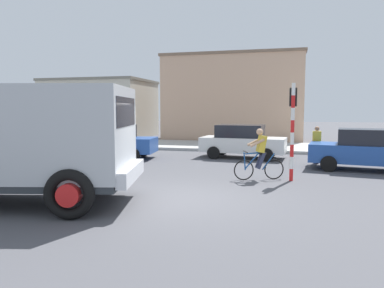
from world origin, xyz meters
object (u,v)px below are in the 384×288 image
Objects in this scene: truck_foreground at (23,137)px; pedestrian_near_kerb at (317,144)px; traffic_light_pole at (293,118)px; car_white_mid at (242,141)px; cyclist at (260,154)px; car_red_near at (113,141)px; car_far_side at (366,149)px.

pedestrian_near_kerb is at bearing 49.04° from truck_foreground.
pedestrian_near_kerb is (1.11, 4.03, -1.22)m from traffic_light_pole.
pedestrian_near_kerb is (7.60, 8.76, -0.82)m from truck_foreground.
car_white_mid is at bearing 66.52° from truck_foreground.
truck_foreground is 8.04m from traffic_light_pole.
cyclist is at bearing -170.38° from traffic_light_pole.
car_red_near is at bearing -176.43° from pedestrian_near_kerb.
pedestrian_near_kerb is at bearing 63.00° from cyclist.
pedestrian_near_kerb reaches higher than car_white_mid.
car_red_near is 1.01× the size of car_white_mid.
traffic_light_pole is 0.77× the size of car_red_near.
car_white_mid is (4.28, 9.85, -0.85)m from truck_foreground.
truck_foreground is 3.39× the size of cyclist.
truck_foreground is at bearing -130.96° from pedestrian_near_kerb.
car_white_mid is 3.50m from pedestrian_near_kerb.
traffic_light_pole is 9.01m from car_red_near.
cyclist is 4.80m from car_far_side.
truck_foreground is 11.94m from car_far_side.
car_red_near and car_white_mid have the same top height.
cyclist is at bearing -77.46° from car_white_mid.
truck_foreground is at bearing -141.22° from car_far_side.
truck_foreground is at bearing -140.16° from cyclist.
car_red_near is 11.04m from car_far_side.
car_far_side is at bearing 38.78° from truck_foreground.
car_white_mid is (6.02, 1.68, 0.00)m from car_red_near.
pedestrian_near_kerb is at bearing 142.36° from car_far_side.
car_white_mid is 0.98× the size of car_far_side.
cyclist is 8.05m from car_red_near.
traffic_light_pole reaches higher than car_white_mid.
car_far_side is (2.79, 2.73, -1.25)m from traffic_light_pole.
car_red_near and car_far_side have the same top height.
cyclist reaches higher than car_far_side.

